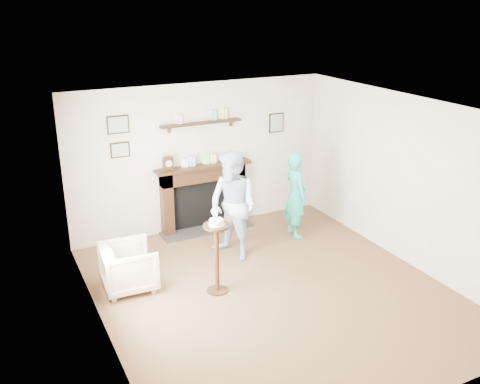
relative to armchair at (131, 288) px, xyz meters
name	(u,v)px	position (x,y,z in m)	size (l,w,h in m)	color
ground	(272,291)	(1.72, -0.95, 0.00)	(5.00, 5.00, 0.00)	brown
room_shell	(250,164)	(1.71, -0.26, 1.62)	(4.54, 5.02, 2.52)	silver
armchair	(131,288)	(0.00, 0.00, 0.00)	(0.69, 0.71, 0.65)	#BCB18B
man	(233,256)	(1.69, 0.23, 0.00)	(0.82, 0.64, 1.68)	#B1BDDD
woman	(294,235)	(2.95, 0.47, 0.00)	(0.53, 0.35, 1.45)	#20B599
pedestal_table	(217,245)	(1.04, -0.62, 0.70)	(0.35, 0.35, 1.13)	black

